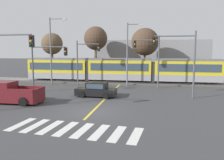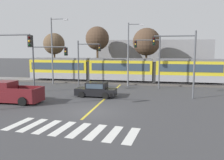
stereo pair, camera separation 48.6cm
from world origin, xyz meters
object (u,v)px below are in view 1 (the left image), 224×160
sedan_crossing (96,90)px  light_rail_tram (120,69)px  traffic_light_mid_left (45,60)px  street_lamp_west (52,47)px  bare_tree_east (145,42)px  bare_tree_far_west (52,44)px  bare_tree_west (96,39)px  traffic_light_mid_right (181,54)px  traffic_light_near_left (5,58)px  street_lamp_centre (129,51)px  traffic_light_far_right (151,55)px  pickup_truck (12,94)px  traffic_light_far_left (85,56)px

sedan_crossing → light_rail_tram: bearing=84.7°
light_rail_tram → sedan_crossing: light_rail_tram is taller
traffic_light_mid_left → street_lamp_west: size_ratio=0.61×
street_lamp_west → bare_tree_east: (12.51, 6.89, 0.81)m
bare_tree_far_west → bare_tree_west: bare_tree_west is taller
sedan_crossing → bare_tree_far_west: 19.53m
light_rail_tram → bare_tree_west: 8.10m
traffic_light_mid_left → traffic_light_mid_right: traffic_light_mid_right is taller
sedan_crossing → street_lamp_west: (-8.15, 7.52, 4.56)m
traffic_light_near_left → street_lamp_centre: (7.97, 14.97, 0.51)m
traffic_light_mid_right → traffic_light_far_right: 6.45m
light_rail_tram → traffic_light_near_left: bearing=-110.0°
sedan_crossing → traffic_light_mid_right: bearing=5.9°
traffic_light_mid_right → light_rail_tram: bearing=127.6°
traffic_light_mid_left → bare_tree_far_west: 14.79m
street_lamp_west → street_lamp_centre: (10.66, 0.37, -0.50)m
traffic_light_mid_left → bare_tree_east: 17.06m
pickup_truck → traffic_light_near_left: (1.46, -2.80, 3.40)m
sedan_crossing → traffic_light_far_left: traffic_light_far_left is taller
traffic_light_far_right → bare_tree_far_west: (-16.92, 8.37, 1.57)m
traffic_light_near_left → traffic_light_far_left: 14.40m
traffic_light_far_right → street_lamp_centre: 3.24m
traffic_light_near_left → bare_tree_east: bare_tree_east is taller
traffic_light_far_right → street_lamp_centre: (-2.91, 1.33, 0.48)m
traffic_light_near_left → traffic_light_far_left: traffic_light_near_left is taller
traffic_light_mid_left → traffic_light_near_left: 8.38m
street_lamp_centre → traffic_light_far_left: bearing=-173.0°
traffic_light_mid_left → street_lamp_west: 6.71m
light_rail_tram → traffic_light_near_left: 18.96m
pickup_truck → sedan_crossing: bearing=31.7°
traffic_light_mid_right → traffic_light_far_right: size_ratio=1.01×
bare_tree_far_west → street_lamp_centre: bearing=-26.7°
traffic_light_far_left → traffic_light_mid_left: bearing=-116.1°
light_rail_tram → traffic_light_mid_right: (7.49, -9.73, 2.39)m
street_lamp_west → bare_tree_east: 14.30m
traffic_light_mid_right → street_lamp_west: bearing=158.2°
traffic_light_mid_right → street_lamp_centre: street_lamp_centre is taller
bare_tree_far_west → traffic_light_far_right: bearing=-26.3°
traffic_light_near_left → bare_tree_far_west: bare_tree_far_west is taller
traffic_light_mid_left → bare_tree_east: size_ratio=0.69×
traffic_light_far_left → street_lamp_centre: street_lamp_centre is taller
light_rail_tram → street_lamp_west: bearing=-161.3°
street_lamp_centre → sedan_crossing: bearing=-107.7°
pickup_truck → bare_tree_east: bearing=58.9°
traffic_light_far_right → bare_tree_west: bare_tree_west is taller
traffic_light_mid_right → street_lamp_centre: size_ratio=0.80×
light_rail_tram → bare_tree_east: bare_tree_east is taller
traffic_light_near_left → street_lamp_centre: bearing=62.0°
traffic_light_near_left → street_lamp_west: 14.88m
sedan_crossing → pickup_truck: bearing=-148.3°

